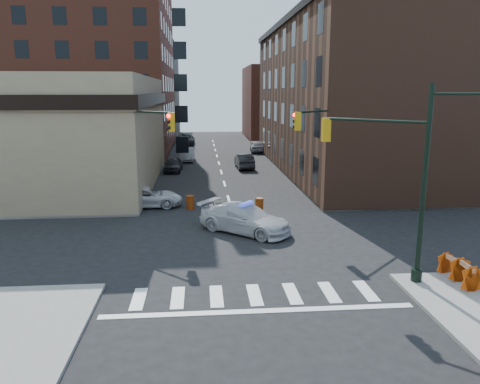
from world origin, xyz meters
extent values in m
plane|color=black|center=(0.00, 0.00, 0.00)|extent=(140.00, 140.00, 0.00)
cube|color=gray|center=(-23.00, 32.75, 0.07)|extent=(34.00, 54.50, 0.15)
cube|color=gray|center=(23.00, 32.75, 0.07)|extent=(34.00, 54.50, 0.15)
cube|color=#9A8665|center=(-17.00, 16.50, 4.50)|extent=(22.00, 22.00, 9.00)
cube|color=brown|center=(-18.50, 40.00, 12.00)|extent=(25.00, 25.00, 24.00)
cube|color=#502F20|center=(13.00, 22.50, 7.00)|extent=(14.00, 34.00, 14.00)
cube|color=brown|center=(-16.00, 62.00, 8.00)|extent=(20.00, 18.00, 16.00)
cube|color=brown|center=(14.00, 58.00, 6.00)|extent=(16.00, 16.00, 12.00)
cylinder|color=black|center=(6.80, -6.30, 4.15)|extent=(0.20, 0.20, 8.00)
cylinder|color=black|center=(6.80, -6.30, 0.40)|extent=(0.44, 0.44, 0.50)
cylinder|color=black|center=(5.21, -4.71, 6.65)|extent=(3.27, 3.27, 0.12)
cube|color=#BF8C0C|center=(3.62, -3.12, 6.15)|extent=(0.35, 0.35, 1.05)
sphere|color=#FF0C05|center=(3.77, -2.96, 6.50)|extent=(0.22, 0.22, 0.22)
sphere|color=black|center=(3.77, -2.96, 6.17)|extent=(0.22, 0.22, 0.22)
sphere|color=black|center=(3.77, -2.96, 5.84)|extent=(0.22, 0.22, 0.22)
cylinder|color=black|center=(7.65, -7.15, 7.75)|extent=(1.91, 1.91, 0.10)
cylinder|color=black|center=(-6.80, 6.30, 4.15)|extent=(0.20, 0.20, 8.00)
cylinder|color=black|center=(-6.80, 6.30, 0.40)|extent=(0.44, 0.44, 0.50)
cylinder|color=black|center=(-5.21, 4.71, 6.65)|extent=(3.27, 3.27, 0.12)
cube|color=#BF8C0C|center=(-3.62, 3.12, 6.15)|extent=(0.35, 0.35, 1.05)
sphere|color=#FF0C05|center=(-3.77, 2.96, 6.50)|extent=(0.22, 0.22, 0.22)
sphere|color=black|center=(-3.77, 2.96, 6.17)|extent=(0.22, 0.22, 0.22)
sphere|color=black|center=(-3.77, 2.96, 5.84)|extent=(0.22, 0.22, 0.22)
cylinder|color=black|center=(6.80, 6.30, 4.15)|extent=(0.20, 0.20, 8.00)
cylinder|color=black|center=(6.80, 6.30, 0.40)|extent=(0.44, 0.44, 0.50)
cylinder|color=black|center=(5.21, 4.71, 6.65)|extent=(3.27, 3.27, 0.12)
cube|color=#BF8C0C|center=(3.62, 3.12, 6.15)|extent=(0.35, 0.35, 1.05)
sphere|color=#FF0C05|center=(3.46, 3.27, 6.50)|extent=(0.22, 0.22, 0.22)
sphere|color=black|center=(3.46, 3.27, 6.17)|extent=(0.22, 0.22, 0.22)
sphere|color=black|center=(3.46, 3.27, 5.84)|extent=(0.22, 0.22, 0.22)
cylinder|color=black|center=(7.50, 26.00, 1.45)|extent=(0.24, 0.24, 2.60)
sphere|color=brown|center=(7.50, 26.00, 3.50)|extent=(3.00, 3.00, 3.00)
cylinder|color=black|center=(7.50, 34.00, 1.45)|extent=(0.24, 0.24, 2.60)
sphere|color=brown|center=(7.50, 34.00, 3.50)|extent=(3.00, 3.00, 3.00)
imported|color=silver|center=(0.42, 1.62, 0.80)|extent=(5.69, 5.24, 1.60)
imported|color=silver|center=(-5.80, 8.17, 0.68)|extent=(5.01, 2.50, 1.36)
imported|color=black|center=(-4.76, 22.73, 0.70)|extent=(1.86, 4.17, 1.39)
imported|color=gray|center=(-3.56, 29.93, 0.73)|extent=(1.70, 4.47, 1.46)
imported|color=black|center=(-4.05, 47.07, 0.80)|extent=(2.41, 5.59, 1.60)
imported|color=black|center=(2.50, 24.18, 0.76)|extent=(1.82, 4.70, 1.52)
imported|color=gray|center=(5.50, 37.48, 0.79)|extent=(2.13, 4.72, 1.57)
imported|color=black|center=(-8.02, 7.85, 1.11)|extent=(0.76, 0.56, 1.91)
imported|color=black|center=(-11.79, 7.18, 0.95)|extent=(0.87, 0.73, 1.61)
imported|color=black|center=(-13.00, 7.03, 0.93)|extent=(0.95, 0.48, 1.55)
cylinder|color=#C06409|center=(1.80, 6.00, 0.48)|extent=(0.65, 0.65, 0.96)
cylinder|color=#CA4D09|center=(-2.77, 7.21, 0.48)|extent=(0.70, 0.70, 0.95)
camera|label=1|loc=(-2.02, -23.79, 7.82)|focal=35.00mm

